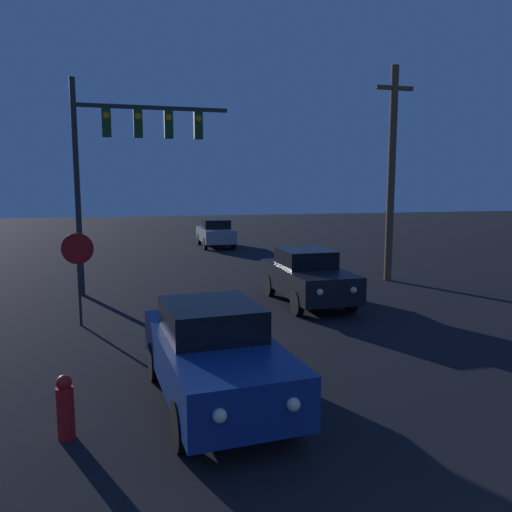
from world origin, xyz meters
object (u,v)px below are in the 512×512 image
(car_mid, at_px, (307,276))
(car_near, at_px, (214,353))
(traffic_signal_mast, at_px, (124,147))
(stop_sign, at_px, (78,261))
(car_far, at_px, (215,233))
(fire_hydrant, at_px, (65,407))
(utility_pole, at_px, (391,172))

(car_mid, bearing_deg, car_near, 57.22)
(traffic_signal_mast, bearing_deg, stop_sign, -108.39)
(car_mid, bearing_deg, car_far, -89.82)
(car_far, bearing_deg, stop_sign, -111.10)
(car_near, bearing_deg, fire_hydrant, 12.77)
(car_near, relative_size, utility_pole, 0.56)
(traffic_signal_mast, height_order, stop_sign, traffic_signal_mast)
(car_far, bearing_deg, utility_pole, -69.37)
(car_mid, height_order, stop_sign, stop_sign)
(car_near, height_order, utility_pole, utility_pole)
(car_near, bearing_deg, car_mid, -126.59)
(car_near, distance_m, utility_pole, 12.56)
(car_near, distance_m, traffic_signal_mast, 10.10)
(car_far, relative_size, traffic_signal_mast, 0.63)
(traffic_signal_mast, relative_size, fire_hydrant, 7.38)
(car_near, xyz_separation_m, utility_pole, (8.30, 8.86, 3.22))
(car_mid, distance_m, car_far, 14.86)
(car_mid, bearing_deg, fire_hydrant, 47.84)
(car_mid, xyz_separation_m, stop_sign, (-6.46, -0.83, 0.85))
(traffic_signal_mast, height_order, fire_hydrant, traffic_signal_mast)
(fire_hydrant, bearing_deg, traffic_signal_mast, 83.85)
(utility_pole, height_order, fire_hydrant, utility_pole)
(car_far, relative_size, stop_sign, 1.83)
(car_far, height_order, traffic_signal_mast, traffic_signal_mast)
(car_far, distance_m, traffic_signal_mast, 13.53)
(car_mid, distance_m, fire_hydrant, 9.28)
(stop_sign, xyz_separation_m, fire_hydrant, (0.21, -6.03, -1.21))
(traffic_signal_mast, relative_size, utility_pole, 0.88)
(fire_hydrant, bearing_deg, stop_sign, 92.03)
(utility_pole, distance_m, fire_hydrant, 14.64)
(car_mid, bearing_deg, stop_sign, 7.49)
(car_mid, xyz_separation_m, fire_hydrant, (-6.25, -6.86, -0.36))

